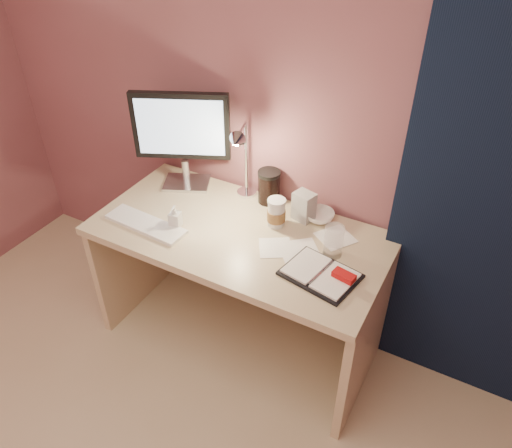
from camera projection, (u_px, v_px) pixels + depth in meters
The scene contains 15 objects.
room at pixel (486, 179), 1.96m from camera, with size 3.50×3.50×3.50m.
desk at pixel (247, 259), 2.54m from camera, with size 1.40×0.70×0.73m.
monitor at pixel (182, 132), 2.50m from camera, with size 0.46×0.26×0.52m.
keyboard at pixel (146, 224), 2.38m from camera, with size 0.42×0.12×0.02m, color white.
planner at pixel (322, 274), 2.10m from camera, with size 0.34×0.28×0.05m.
paper_a at pixel (275, 248), 2.25m from camera, with size 0.14×0.14×0.00m, color white.
paper_b at pixel (336, 237), 2.31m from camera, with size 0.15×0.15×0.00m, color white.
paper_c at pixel (300, 252), 2.23m from camera, with size 0.17×0.17×0.00m, color white.
coffee_cup at pixel (276, 213), 2.35m from camera, with size 0.09×0.09×0.14m.
clear_cup at pixel (334, 241), 2.17m from camera, with size 0.08×0.08×0.15m, color white.
bowl at pixel (319, 216), 2.41m from camera, with size 0.14×0.14×0.04m, color white.
lotion_bottle at pixel (175, 217), 2.35m from camera, with size 0.05×0.05×0.12m, color silver.
dark_jar at pixel (269, 188), 2.51m from camera, with size 0.11×0.11×0.16m, color black.
product_box at pixel (304, 206), 2.39m from camera, with size 0.10×0.08×0.14m, color #AEAFAA.
desk_lamp at pixel (230, 156), 2.38m from camera, with size 0.14×0.27×0.43m.
Camera 1 is at (0.96, -0.22, 2.17)m, focal length 35.00 mm.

